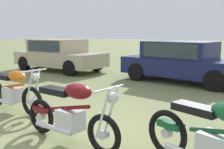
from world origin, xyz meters
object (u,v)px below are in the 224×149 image
(motorcycle_orange, at_px, (13,90))
(motorcycle_green, at_px, (216,138))
(car_navy, at_px, (181,60))
(motorcycle_maroon, at_px, (70,113))
(car_beige, at_px, (59,53))

(motorcycle_orange, xyz_separation_m, motorcycle_green, (4.37, -0.56, 0.01))
(car_navy, bearing_deg, motorcycle_maroon, -79.25)
(car_beige, height_order, car_navy, same)
(motorcycle_maroon, relative_size, motorcycle_green, 0.99)
(motorcycle_orange, height_order, car_beige, car_beige)
(car_beige, bearing_deg, car_navy, 4.66)
(car_beige, bearing_deg, motorcycle_green, -32.81)
(motorcycle_green, distance_m, car_navy, 6.52)
(motorcycle_maroon, distance_m, motorcycle_green, 2.16)
(motorcycle_green, bearing_deg, car_beige, 162.14)
(motorcycle_maroon, distance_m, car_beige, 8.51)
(motorcycle_orange, xyz_separation_m, car_navy, (2.05, 5.52, 0.32))
(motorcycle_maroon, bearing_deg, motorcycle_orange, 169.08)
(motorcycle_maroon, bearing_deg, car_navy, 97.87)
(car_navy, bearing_deg, car_beige, -170.27)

